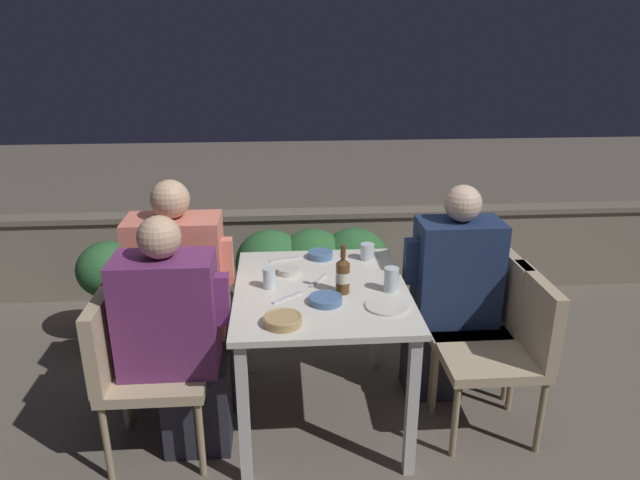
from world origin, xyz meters
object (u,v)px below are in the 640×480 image
at_px(person_coral_top, 186,299).
at_px(potted_plant, 110,283).
at_px(person_navy_jumper, 449,294).
at_px(chair_left_near, 135,358).
at_px(chair_left_far, 149,322).
at_px(beer_bottle, 343,275).
at_px(chair_right_far, 483,309).
at_px(chair_right_near, 508,339).
at_px(person_purple_stripe, 177,340).

distance_m(person_coral_top, potted_plant, 0.92).
bearing_deg(person_navy_jumper, chair_left_near, -166.96).
distance_m(chair_left_near, chair_left_far, 0.35).
bearing_deg(chair_left_near, potted_plant, 111.00).
bearing_deg(chair_left_far, beer_bottle, -12.94).
relative_size(chair_right_far, person_navy_jumper, 0.69).
xyz_separation_m(chair_left_far, beer_bottle, (0.99, -0.23, 0.33)).
xyz_separation_m(chair_left_near, chair_right_far, (1.78, 0.37, 0.00)).
relative_size(person_coral_top, chair_right_near, 1.52).
height_order(person_purple_stripe, beer_bottle, person_purple_stripe).
bearing_deg(chair_right_near, person_purple_stripe, -178.65).
height_order(person_coral_top, chair_right_near, person_coral_top).
relative_size(person_navy_jumper, potted_plant, 1.72).
bearing_deg(person_purple_stripe, person_coral_top, 91.44).
xyz_separation_m(person_navy_jumper, beer_bottle, (-0.60, -0.25, 0.24)).
bearing_deg(beer_bottle, chair_right_far, 16.99).
relative_size(chair_left_far, person_navy_jumper, 0.69).
relative_size(chair_right_far, beer_bottle, 3.42).
relative_size(chair_right_near, person_navy_jumper, 0.69).
distance_m(chair_left_far, person_coral_top, 0.23).
xyz_separation_m(person_purple_stripe, chair_left_far, (-0.21, 0.35, -0.09)).
xyz_separation_m(person_purple_stripe, chair_right_near, (1.59, 0.04, -0.09)).
relative_size(person_navy_jumper, beer_bottle, 4.97).
distance_m(chair_left_near, chair_right_far, 1.82).
height_order(person_purple_stripe, chair_right_near, person_purple_stripe).
bearing_deg(potted_plant, person_purple_stripe, -59.90).
bearing_deg(person_navy_jumper, person_coral_top, -179.21).
height_order(chair_left_far, person_navy_jumper, person_navy_jumper).
bearing_deg(beer_bottle, person_purple_stripe, -171.18).
height_order(chair_right_near, potted_plant, chair_right_near).
bearing_deg(beer_bottle, chair_left_near, -172.97).
bearing_deg(chair_left_near, person_purple_stripe, 0.00).
height_order(person_purple_stripe, potted_plant, person_purple_stripe).
xyz_separation_m(chair_right_near, potted_plant, (-2.19, 0.99, -0.08)).
bearing_deg(chair_left_near, beer_bottle, 7.03).
height_order(chair_left_far, chair_right_near, same).
height_order(chair_left_far, beer_bottle, beer_bottle).
height_order(person_purple_stripe, person_navy_jumper, person_navy_jumper).
bearing_deg(beer_bottle, potted_plant, 146.58).
xyz_separation_m(person_purple_stripe, person_coral_top, (-0.01, 0.35, 0.03)).
xyz_separation_m(chair_left_near, chair_left_far, (-0.01, 0.35, 0.00)).
bearing_deg(person_coral_top, person_purple_stripe, -88.56).
bearing_deg(potted_plant, person_navy_jumper, -18.48).
relative_size(chair_right_near, beer_bottle, 3.42).
height_order(chair_left_far, person_coral_top, person_coral_top).
xyz_separation_m(chair_right_near, chair_right_far, (-0.01, 0.33, 0.00)).
height_order(chair_right_far, potted_plant, chair_right_far).
bearing_deg(chair_right_far, person_navy_jumper, -180.00).
bearing_deg(person_coral_top, potted_plant, 130.80).
height_order(chair_right_near, person_navy_jumper, person_navy_jumper).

